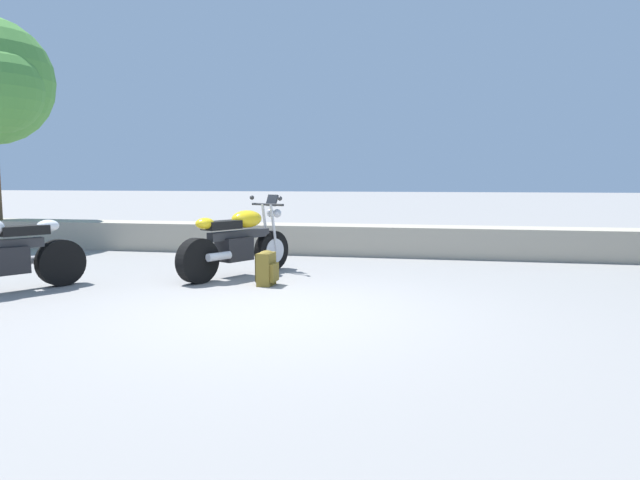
% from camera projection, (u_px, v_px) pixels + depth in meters
% --- Properties ---
extents(ground_plane, '(120.00, 120.00, 0.00)m').
position_uv_depth(ground_plane, '(270.00, 311.00, 6.06)').
color(ground_plane, gray).
extents(stone_wall, '(36.00, 0.80, 0.55)m').
position_uv_depth(stone_wall, '(341.00, 239.00, 10.71)').
color(stone_wall, '#A89E89').
rests_on(stone_wall, ground).
extents(motorcycle_yellow_centre, '(1.17, 1.89, 1.18)m').
position_uv_depth(motorcycle_yellow_centre, '(238.00, 243.00, 8.20)').
color(motorcycle_yellow_centre, black).
rests_on(motorcycle_yellow_centre, ground).
extents(rider_backpack, '(0.27, 0.31, 0.47)m').
position_uv_depth(rider_backpack, '(267.00, 267.00, 7.51)').
color(rider_backpack, brown).
rests_on(rider_backpack, ground).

